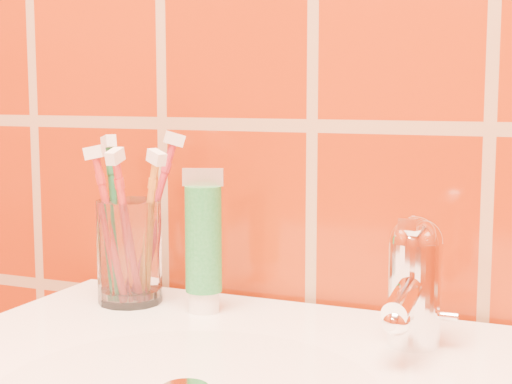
% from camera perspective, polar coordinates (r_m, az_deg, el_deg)
% --- Properties ---
extents(glass_tumbler, '(0.08, 0.08, 0.11)m').
position_cam_1_polar(glass_tumbler, '(0.86, -9.19, -4.31)').
color(glass_tumbler, white).
rests_on(glass_tumbler, pedestal_sink).
extents(toothpaste_tube, '(0.04, 0.04, 0.15)m').
position_cam_1_polar(toothpaste_tube, '(0.81, -3.84, -3.89)').
color(toothpaste_tube, white).
rests_on(toothpaste_tube, pedestal_sink).
extents(faucet, '(0.05, 0.11, 0.12)m').
position_cam_1_polar(faucet, '(0.72, 11.42, -6.09)').
color(faucet, white).
rests_on(faucet, pedestal_sink).
extents(toothbrush_0, '(0.03, 0.11, 0.19)m').
position_cam_1_polar(toothbrush_0, '(0.83, -9.37, -2.71)').
color(toothbrush_0, red).
rests_on(toothbrush_0, glass_tumbler).
extents(toothbrush_1, '(0.13, 0.12, 0.20)m').
position_cam_1_polar(toothbrush_1, '(0.87, -7.58, -1.84)').
color(toothbrush_1, '#AA2436').
rests_on(toothbrush_1, glass_tumbler).
extents(toothbrush_2, '(0.08, 0.07, 0.18)m').
position_cam_1_polar(toothbrush_2, '(0.85, -10.50, -2.47)').
color(toothbrush_2, '#B12926').
rests_on(toothbrush_2, glass_tumbler).
extents(toothbrush_3, '(0.10, 0.09, 0.19)m').
position_cam_1_polar(toothbrush_3, '(0.87, -10.20, -1.98)').
color(toothbrush_3, '#1F7643').
rests_on(toothbrush_3, glass_tumbler).
extents(toothbrush_4, '(0.10, 0.09, 0.18)m').
position_cam_1_polar(toothbrush_4, '(0.84, -7.95, -2.65)').
color(toothbrush_4, '#C47722').
rests_on(toothbrush_4, glass_tumbler).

